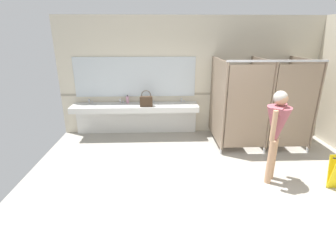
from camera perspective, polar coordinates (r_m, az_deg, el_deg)
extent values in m
cube|color=#9E998E|center=(4.34, 11.11, -18.07)|extent=(6.95, 6.40, 0.10)
cube|color=beige|center=(6.47, 6.19, 9.58)|extent=(6.95, 0.12, 2.98)
cube|color=#9E937F|center=(6.49, 6.13, 5.63)|extent=(6.95, 0.01, 0.06)
cube|color=silver|center=(6.23, -7.67, 2.47)|extent=(3.18, 0.57, 0.14)
cube|color=silver|center=(6.60, -7.31, -0.47)|extent=(3.18, 0.08, 0.71)
cube|color=beige|center=(6.43, -18.34, 2.35)|extent=(0.42, 0.32, 0.11)
cylinder|color=silver|center=(6.61, -17.92, 3.79)|extent=(0.04, 0.04, 0.11)
cylinder|color=silver|center=(6.55, -18.08, 4.04)|extent=(0.03, 0.11, 0.03)
sphere|color=silver|center=(6.61, -17.29, 3.62)|extent=(0.04, 0.04, 0.04)
cube|color=beige|center=(6.25, -11.33, 2.50)|extent=(0.42, 0.32, 0.11)
cylinder|color=silver|center=(6.44, -11.09, 3.97)|extent=(0.04, 0.04, 0.11)
cylinder|color=silver|center=(6.38, -11.18, 4.23)|extent=(0.03, 0.11, 0.03)
sphere|color=silver|center=(6.44, -10.44, 3.79)|extent=(0.04, 0.04, 0.04)
cube|color=beige|center=(6.17, -4.02, 2.62)|extent=(0.42, 0.32, 0.11)
cylinder|color=silver|center=(6.36, -3.98, 4.10)|extent=(0.04, 0.04, 0.11)
cylinder|color=silver|center=(6.30, -4.01, 4.37)|extent=(0.03, 0.11, 0.03)
sphere|color=silver|center=(6.38, -3.35, 3.92)|extent=(0.04, 0.04, 0.04)
cube|color=beige|center=(6.20, 3.35, 2.70)|extent=(0.42, 0.32, 0.11)
cylinder|color=silver|center=(6.39, 3.18, 4.18)|extent=(0.04, 0.04, 0.11)
cylinder|color=silver|center=(6.32, 3.23, 4.44)|extent=(0.03, 0.11, 0.03)
sphere|color=silver|center=(6.41, 3.79, 3.99)|extent=(0.04, 0.04, 0.04)
cube|color=silver|center=(6.36, -7.71, 9.49)|extent=(3.08, 0.02, 1.01)
cube|color=#84705B|center=(5.87, 11.40, 4.14)|extent=(0.03, 1.43, 1.90)
cylinder|color=silver|center=(5.63, 12.23, -7.62)|extent=(0.05, 0.05, 0.12)
cube|color=#84705B|center=(6.18, 20.42, 4.04)|extent=(0.03, 1.43, 1.90)
cylinder|color=silver|center=(5.95, 21.62, -7.09)|extent=(0.05, 0.05, 0.12)
cube|color=#84705B|center=(6.62, 28.41, 3.88)|extent=(0.03, 1.43, 1.90)
cylinder|color=silver|center=(6.40, 29.84, -6.48)|extent=(0.05, 0.05, 0.12)
cube|color=#84705B|center=(5.38, 18.19, 2.19)|extent=(0.91, 0.03, 1.80)
cube|color=#84705B|center=(5.80, 27.44, 2.15)|extent=(0.91, 0.03, 1.80)
cube|color=#B7BABF|center=(5.40, 24.33, 12.08)|extent=(2.05, 0.04, 0.04)
cylinder|color=tan|center=(4.87, 23.31, -8.61)|extent=(0.11, 0.11, 0.82)
cylinder|color=tan|center=(4.71, 22.80, -9.49)|extent=(0.11, 0.11, 0.82)
cone|color=#994C56|center=(4.54, 24.09, -1.85)|extent=(0.56, 0.56, 0.70)
cube|color=#994C56|center=(4.45, 24.65, 2.01)|extent=(0.40, 0.45, 0.10)
cylinder|color=tan|center=(4.75, 24.90, 0.05)|extent=(0.08, 0.08, 0.52)
cylinder|color=tan|center=(4.28, 23.52, -1.74)|extent=(0.08, 0.08, 0.52)
sphere|color=tan|center=(4.41, 24.95, 4.14)|extent=(0.22, 0.22, 0.22)
sphere|color=#A59E93|center=(4.41, 24.85, 4.35)|extent=(0.23, 0.23, 0.23)
cube|color=#3F2D1E|center=(6.02, -5.11, 3.89)|extent=(0.31, 0.13, 0.25)
torus|color=#3F2D1E|center=(5.98, -5.16, 5.40)|extent=(0.23, 0.02, 0.23)
cylinder|color=#D899B2|center=(6.38, -9.45, 4.26)|extent=(0.07, 0.07, 0.18)
cylinder|color=black|center=(6.35, -9.51, 5.20)|extent=(0.03, 0.03, 0.04)
cube|color=yellow|center=(5.19, 34.65, -10.22)|extent=(0.28, 0.10, 0.60)
cylinder|color=#B7BABF|center=(4.87, 3.54, -12.44)|extent=(0.14, 0.14, 0.01)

